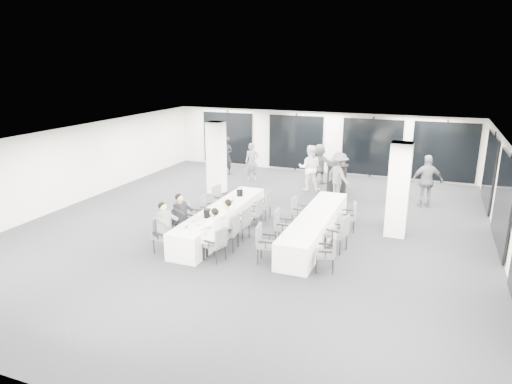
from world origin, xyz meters
TOP-DOWN VIEW (x-y plane):
  - room at (0.89, 1.11)m, footprint 14.04×16.04m
  - column_left at (-2.80, 3.20)m, footprint 0.60×0.60m
  - column_right at (4.20, 1.00)m, footprint 0.60×0.60m
  - banquet_table_main at (-0.75, -0.66)m, footprint 0.90×5.00m
  - banquet_table_side at (2.05, -0.24)m, footprint 0.90×5.00m
  - cocktail_table at (1.66, 4.67)m, footprint 0.85×0.85m
  - chair_main_left_near at (-1.59, -2.66)m, footprint 0.55×0.59m
  - chair_main_left_second at (-1.59, -1.84)m, footprint 0.59×0.62m
  - chair_main_left_mid at (-1.59, -1.02)m, footprint 0.55×0.59m
  - chair_main_left_fourth at (-1.58, -0.07)m, footprint 0.45×0.50m
  - chair_main_left_far at (-1.58, 0.96)m, footprint 0.56×0.59m
  - chair_main_right_near at (0.07, -2.64)m, footprint 0.56×0.58m
  - chair_main_right_second at (0.09, -1.80)m, footprint 0.56×0.61m
  - chair_main_right_mid at (0.08, -1.00)m, footprint 0.53×0.57m
  - chair_main_right_fourth at (0.08, 0.05)m, footprint 0.48×0.54m
  - chair_main_right_far at (0.08, 0.85)m, footprint 0.49×0.55m
  - chair_side_left_near at (1.21, -2.23)m, footprint 0.57×0.62m
  - chair_side_left_mid at (1.22, -0.83)m, footprint 0.53×0.58m
  - chair_side_left_far at (1.22, 0.81)m, footprint 0.48×0.52m
  - chair_side_right_near at (2.88, -2.17)m, footprint 0.56×0.59m
  - chair_side_right_mid at (2.89, -0.88)m, footprint 0.62×0.65m
  - chair_side_right_far at (2.88, 0.84)m, footprint 0.53×0.56m
  - seated_guest_a at (-1.42, -2.67)m, footprint 0.50×0.38m
  - seated_guest_b at (-1.42, -1.82)m, footprint 0.50×0.38m
  - seated_guest_c at (-0.09, -2.62)m, footprint 0.50×0.38m
  - seated_guest_d at (-0.09, -1.81)m, footprint 0.50×0.38m
  - standing_guest_a at (-2.22, 5.50)m, footprint 0.83×0.76m
  - standing_guest_b at (0.53, 4.81)m, footprint 1.11×0.80m
  - standing_guest_c at (1.87, 3.96)m, footprint 1.44×1.36m
  - standing_guest_d at (4.94, 4.23)m, footprint 1.40×1.05m
  - standing_guest_e at (3.90, 4.82)m, footprint 0.72×0.99m
  - standing_guest_f at (0.63, 6.03)m, footprint 1.87×1.09m
  - standing_guest_g at (-3.72, 6.10)m, footprint 0.79×0.68m
  - standing_guest_h at (4.12, 2.00)m, footprint 0.92×1.12m
  - ice_bucket_near at (-0.76, -1.56)m, footprint 0.22×0.22m
  - ice_bucket_far at (-0.75, 0.74)m, footprint 0.21×0.21m
  - water_bottle_a at (-0.82, -2.64)m, footprint 0.07×0.07m
  - water_bottle_b at (-0.62, -0.15)m, footprint 0.07×0.07m
  - water_bottle_c at (-0.83, 1.10)m, footprint 0.07×0.07m
  - plate_a at (-0.92, -2.02)m, footprint 0.20×0.20m
  - plate_b at (-0.66, -2.28)m, footprint 0.19×0.19m
  - plate_c at (-0.70, -1.04)m, footprint 0.20×0.20m
  - wine_glass at (-0.55, -2.91)m, footprint 0.07×0.07m

SIDE VIEW (x-z plane):
  - banquet_table_main at x=-0.75m, z-range 0.00..0.75m
  - banquet_table_side at x=2.05m, z-range 0.00..0.75m
  - chair_main_left_fourth at x=-1.58m, z-range 0.06..0.92m
  - chair_side_left_far at x=1.22m, z-range 0.06..0.94m
  - chair_side_right_far at x=2.88m, z-range 0.06..0.96m
  - chair_main_right_near at x=0.07m, z-range 0.06..0.98m
  - chair_main_right_fourth at x=0.08m, z-range 0.06..0.98m
  - chair_side_right_near at x=2.88m, z-range 0.07..1.01m
  - chair_main_left_far at x=-1.58m, z-range 0.07..1.01m
  - chair_main_right_mid at x=0.08m, z-range 0.07..1.01m
  - chair_main_right_far at x=0.08m, z-range 0.07..1.03m
  - chair_main_left_mid at x=-1.59m, z-range 0.07..1.04m
  - chair_main_left_near at x=-1.59m, z-range 0.07..1.04m
  - chair_side_left_mid at x=1.22m, z-range 0.07..1.04m
  - chair_main_left_second at x=-1.59m, z-range 0.07..1.06m
  - chair_side_left_near at x=1.21m, z-range 0.07..1.07m
  - chair_main_right_second at x=0.09m, z-range 0.07..1.09m
  - chair_side_right_mid at x=2.89m, z-range 0.07..1.10m
  - cocktail_table at x=1.66m, z-range 0.01..1.18m
  - plate_a at x=-0.92m, z-range 0.75..0.78m
  - plate_b at x=-0.66m, z-range 0.75..0.78m
  - plate_c at x=-0.70m, z-range 0.75..0.78m
  - seated_guest_a at x=-1.42m, z-range 0.09..1.53m
  - seated_guest_b at x=-1.42m, z-range 0.09..1.53m
  - seated_guest_c at x=-0.09m, z-range 0.09..1.53m
  - seated_guest_d at x=-0.09m, z-range 0.09..1.53m
  - water_bottle_c at x=-0.83m, z-range 0.75..0.97m
  - water_bottle_b at x=-0.62m, z-range 0.75..0.98m
  - water_bottle_a at x=-0.82m, z-range 0.75..0.98m
  - ice_bucket_far at x=-0.75m, z-range 0.75..0.99m
  - ice_bucket_near at x=-0.76m, z-range 0.75..1.00m
  - wine_glass at x=-0.55m, z-range 0.80..0.99m
  - standing_guest_a at x=-2.22m, z-range 0.00..1.84m
  - standing_guest_e at x=3.90m, z-range 0.00..1.85m
  - standing_guest_f at x=0.63m, z-range 0.00..1.92m
  - standing_guest_g at x=-3.72m, z-range 0.00..1.93m
  - standing_guest_h at x=4.12m, z-range 0.00..2.01m
  - standing_guest_c at x=1.87m, z-range 0.00..2.04m
  - standing_guest_b at x=0.53m, z-range 0.00..2.08m
  - standing_guest_d at x=4.94m, z-range 0.00..2.12m
  - room at x=0.89m, z-range -0.03..2.81m
  - column_left at x=-2.80m, z-range 0.00..2.80m
  - column_right at x=4.20m, z-range 0.00..2.80m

